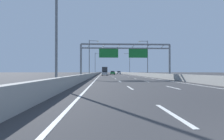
# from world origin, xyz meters

# --- Properties ---
(ground_plane) EXTENTS (260.00, 260.00, 0.00)m
(ground_plane) POSITION_xyz_m (0.00, 100.00, 0.00)
(ground_plane) COLOR #38383A
(lane_dash_left_0) EXTENTS (0.16, 3.00, 0.01)m
(lane_dash_left_0) POSITION_xyz_m (-1.80, 3.50, 0.01)
(lane_dash_left_0) COLOR white
(lane_dash_left_0) RESTS_ON ground_plane
(lane_dash_left_1) EXTENTS (0.16, 3.00, 0.01)m
(lane_dash_left_1) POSITION_xyz_m (-1.80, 12.50, 0.01)
(lane_dash_left_1) COLOR white
(lane_dash_left_1) RESTS_ON ground_plane
(lane_dash_left_2) EXTENTS (0.16, 3.00, 0.01)m
(lane_dash_left_2) POSITION_xyz_m (-1.80, 21.50, 0.01)
(lane_dash_left_2) COLOR white
(lane_dash_left_2) RESTS_ON ground_plane
(lane_dash_left_3) EXTENTS (0.16, 3.00, 0.01)m
(lane_dash_left_3) POSITION_xyz_m (-1.80, 30.50, 0.01)
(lane_dash_left_3) COLOR white
(lane_dash_left_3) RESTS_ON ground_plane
(lane_dash_left_4) EXTENTS (0.16, 3.00, 0.01)m
(lane_dash_left_4) POSITION_xyz_m (-1.80, 39.50, 0.01)
(lane_dash_left_4) COLOR white
(lane_dash_left_4) RESTS_ON ground_plane
(lane_dash_left_5) EXTENTS (0.16, 3.00, 0.01)m
(lane_dash_left_5) POSITION_xyz_m (-1.80, 48.50, 0.01)
(lane_dash_left_5) COLOR white
(lane_dash_left_5) RESTS_ON ground_plane
(lane_dash_left_6) EXTENTS (0.16, 3.00, 0.01)m
(lane_dash_left_6) POSITION_xyz_m (-1.80, 57.50, 0.01)
(lane_dash_left_6) COLOR white
(lane_dash_left_6) RESTS_ON ground_plane
(lane_dash_left_7) EXTENTS (0.16, 3.00, 0.01)m
(lane_dash_left_7) POSITION_xyz_m (-1.80, 66.50, 0.01)
(lane_dash_left_7) COLOR white
(lane_dash_left_7) RESTS_ON ground_plane
(lane_dash_left_8) EXTENTS (0.16, 3.00, 0.01)m
(lane_dash_left_8) POSITION_xyz_m (-1.80, 75.50, 0.01)
(lane_dash_left_8) COLOR white
(lane_dash_left_8) RESTS_ON ground_plane
(lane_dash_left_9) EXTENTS (0.16, 3.00, 0.01)m
(lane_dash_left_9) POSITION_xyz_m (-1.80, 84.50, 0.01)
(lane_dash_left_9) COLOR white
(lane_dash_left_9) RESTS_ON ground_plane
(lane_dash_left_10) EXTENTS (0.16, 3.00, 0.01)m
(lane_dash_left_10) POSITION_xyz_m (-1.80, 93.50, 0.01)
(lane_dash_left_10) COLOR white
(lane_dash_left_10) RESTS_ON ground_plane
(lane_dash_left_11) EXTENTS (0.16, 3.00, 0.01)m
(lane_dash_left_11) POSITION_xyz_m (-1.80, 102.50, 0.01)
(lane_dash_left_11) COLOR white
(lane_dash_left_11) RESTS_ON ground_plane
(lane_dash_left_12) EXTENTS (0.16, 3.00, 0.01)m
(lane_dash_left_12) POSITION_xyz_m (-1.80, 111.50, 0.01)
(lane_dash_left_12) COLOR white
(lane_dash_left_12) RESTS_ON ground_plane
(lane_dash_left_13) EXTENTS (0.16, 3.00, 0.01)m
(lane_dash_left_13) POSITION_xyz_m (-1.80, 120.50, 0.01)
(lane_dash_left_13) COLOR white
(lane_dash_left_13) RESTS_ON ground_plane
(lane_dash_left_14) EXTENTS (0.16, 3.00, 0.01)m
(lane_dash_left_14) POSITION_xyz_m (-1.80, 129.50, 0.01)
(lane_dash_left_14) COLOR white
(lane_dash_left_14) RESTS_ON ground_plane
(lane_dash_left_15) EXTENTS (0.16, 3.00, 0.01)m
(lane_dash_left_15) POSITION_xyz_m (-1.80, 138.50, 0.01)
(lane_dash_left_15) COLOR white
(lane_dash_left_15) RESTS_ON ground_plane
(lane_dash_left_16) EXTENTS (0.16, 3.00, 0.01)m
(lane_dash_left_16) POSITION_xyz_m (-1.80, 147.50, 0.01)
(lane_dash_left_16) COLOR white
(lane_dash_left_16) RESTS_ON ground_plane
(lane_dash_left_17) EXTENTS (0.16, 3.00, 0.01)m
(lane_dash_left_17) POSITION_xyz_m (-1.80, 156.50, 0.01)
(lane_dash_left_17) COLOR white
(lane_dash_left_17) RESTS_ON ground_plane
(lane_dash_right_1) EXTENTS (0.16, 3.00, 0.01)m
(lane_dash_right_1) POSITION_xyz_m (1.80, 12.50, 0.01)
(lane_dash_right_1) COLOR white
(lane_dash_right_1) RESTS_ON ground_plane
(lane_dash_right_2) EXTENTS (0.16, 3.00, 0.01)m
(lane_dash_right_2) POSITION_xyz_m (1.80, 21.50, 0.01)
(lane_dash_right_2) COLOR white
(lane_dash_right_2) RESTS_ON ground_plane
(lane_dash_right_3) EXTENTS (0.16, 3.00, 0.01)m
(lane_dash_right_3) POSITION_xyz_m (1.80, 30.50, 0.01)
(lane_dash_right_3) COLOR white
(lane_dash_right_3) RESTS_ON ground_plane
(lane_dash_right_4) EXTENTS (0.16, 3.00, 0.01)m
(lane_dash_right_4) POSITION_xyz_m (1.80, 39.50, 0.01)
(lane_dash_right_4) COLOR white
(lane_dash_right_4) RESTS_ON ground_plane
(lane_dash_right_5) EXTENTS (0.16, 3.00, 0.01)m
(lane_dash_right_5) POSITION_xyz_m (1.80, 48.50, 0.01)
(lane_dash_right_5) COLOR white
(lane_dash_right_5) RESTS_ON ground_plane
(lane_dash_right_6) EXTENTS (0.16, 3.00, 0.01)m
(lane_dash_right_6) POSITION_xyz_m (1.80, 57.50, 0.01)
(lane_dash_right_6) COLOR white
(lane_dash_right_6) RESTS_ON ground_plane
(lane_dash_right_7) EXTENTS (0.16, 3.00, 0.01)m
(lane_dash_right_7) POSITION_xyz_m (1.80, 66.50, 0.01)
(lane_dash_right_7) COLOR white
(lane_dash_right_7) RESTS_ON ground_plane
(lane_dash_right_8) EXTENTS (0.16, 3.00, 0.01)m
(lane_dash_right_8) POSITION_xyz_m (1.80, 75.50, 0.01)
(lane_dash_right_8) COLOR white
(lane_dash_right_8) RESTS_ON ground_plane
(lane_dash_right_9) EXTENTS (0.16, 3.00, 0.01)m
(lane_dash_right_9) POSITION_xyz_m (1.80, 84.50, 0.01)
(lane_dash_right_9) COLOR white
(lane_dash_right_9) RESTS_ON ground_plane
(lane_dash_right_10) EXTENTS (0.16, 3.00, 0.01)m
(lane_dash_right_10) POSITION_xyz_m (1.80, 93.50, 0.01)
(lane_dash_right_10) COLOR white
(lane_dash_right_10) RESTS_ON ground_plane
(lane_dash_right_11) EXTENTS (0.16, 3.00, 0.01)m
(lane_dash_right_11) POSITION_xyz_m (1.80, 102.50, 0.01)
(lane_dash_right_11) COLOR white
(lane_dash_right_11) RESTS_ON ground_plane
(lane_dash_right_12) EXTENTS (0.16, 3.00, 0.01)m
(lane_dash_right_12) POSITION_xyz_m (1.80, 111.50, 0.01)
(lane_dash_right_12) COLOR white
(lane_dash_right_12) RESTS_ON ground_plane
(lane_dash_right_13) EXTENTS (0.16, 3.00, 0.01)m
(lane_dash_right_13) POSITION_xyz_m (1.80, 120.50, 0.01)
(lane_dash_right_13) COLOR white
(lane_dash_right_13) RESTS_ON ground_plane
(lane_dash_right_14) EXTENTS (0.16, 3.00, 0.01)m
(lane_dash_right_14) POSITION_xyz_m (1.80, 129.50, 0.01)
(lane_dash_right_14) COLOR white
(lane_dash_right_14) RESTS_ON ground_plane
(lane_dash_right_15) EXTENTS (0.16, 3.00, 0.01)m
(lane_dash_right_15) POSITION_xyz_m (1.80, 138.50, 0.01)
(lane_dash_right_15) COLOR white
(lane_dash_right_15) RESTS_ON ground_plane
(lane_dash_right_16) EXTENTS (0.16, 3.00, 0.01)m
(lane_dash_right_16) POSITION_xyz_m (1.80, 147.50, 0.01)
(lane_dash_right_16) COLOR white
(lane_dash_right_16) RESTS_ON ground_plane
(lane_dash_right_17) EXTENTS (0.16, 3.00, 0.01)m
(lane_dash_right_17) POSITION_xyz_m (1.80, 156.50, 0.01)
(lane_dash_right_17) COLOR white
(lane_dash_right_17) RESTS_ON ground_plane
(edge_line_left) EXTENTS (0.16, 176.00, 0.01)m
(edge_line_left) POSITION_xyz_m (-5.25, 88.00, 0.01)
(edge_line_left) COLOR white
(edge_line_left) RESTS_ON ground_plane
(edge_line_right) EXTENTS (0.16, 176.00, 0.01)m
(edge_line_right) POSITION_xyz_m (5.25, 88.00, 0.01)
(edge_line_right) COLOR white
(edge_line_right) RESTS_ON ground_plane
(barrier_left) EXTENTS (0.45, 220.00, 0.95)m
(barrier_left) POSITION_xyz_m (-6.90, 110.00, 0.47)
(barrier_left) COLOR #9E9E99
(barrier_left) RESTS_ON ground_plane
(barrier_right) EXTENTS (0.45, 220.00, 0.95)m
(barrier_right) POSITION_xyz_m (6.90, 110.00, 0.47)
(barrier_right) COLOR #9E9E99
(barrier_right) RESTS_ON ground_plane
(sign_gantry) EXTENTS (16.29, 0.36, 6.36)m
(sign_gantry) POSITION_xyz_m (-0.10, 29.58, 4.81)
(sign_gantry) COLOR gray
(sign_gantry) RESTS_ON ground_plane
(streetlamp_left_near) EXTENTS (2.58, 0.28, 9.50)m
(streetlamp_left_near) POSITION_xyz_m (-7.47, 12.17, 5.40)
(streetlamp_left_near) COLOR slate
(streetlamp_left_near) RESTS_ON ground_plane
(streetlamp_left_mid) EXTENTS (2.58, 0.28, 9.50)m
(streetlamp_left_mid) POSITION_xyz_m (-7.47, 44.62, 5.40)
(streetlamp_left_mid) COLOR slate
(streetlamp_left_mid) RESTS_ON ground_plane
(streetlamp_right_mid) EXTENTS (2.58, 0.28, 9.50)m
(streetlamp_right_mid) POSITION_xyz_m (7.47, 44.62, 5.40)
(streetlamp_right_mid) COLOR slate
(streetlamp_right_mid) RESTS_ON ground_plane
(streetlamp_left_far) EXTENTS (2.58, 0.28, 9.50)m
(streetlamp_left_far) POSITION_xyz_m (-7.47, 77.08, 5.40)
(streetlamp_left_far) COLOR slate
(streetlamp_left_far) RESTS_ON ground_plane
(streetlamp_right_far) EXTENTS (2.58, 0.28, 9.50)m
(streetlamp_right_far) POSITION_xyz_m (7.47, 77.08, 5.40)
(streetlamp_right_far) COLOR slate
(streetlamp_right_far) RESTS_ON ground_plane
(green_car) EXTENTS (1.73, 4.66, 1.46)m
(green_car) POSITION_xyz_m (-0.23, 71.68, 0.77)
(green_car) COLOR #1E7A38
(green_car) RESTS_ON ground_plane
(red_car) EXTENTS (1.86, 4.39, 1.43)m
(red_car) POSITION_xyz_m (-3.51, 90.42, 0.74)
(red_car) COLOR red
(red_car) RESTS_ON ground_plane
(silver_car) EXTENTS (1.75, 4.27, 1.48)m
(silver_car) POSITION_xyz_m (-3.65, 54.84, 0.76)
(silver_car) COLOR #A8ADB2
(silver_car) RESTS_ON ground_plane
(white_car) EXTENTS (1.82, 4.43, 1.47)m
(white_car) POSITION_xyz_m (3.61, 86.76, 0.74)
(white_car) COLOR silver
(white_car) RESTS_ON ground_plane
(box_truck) EXTENTS (2.37, 8.56, 3.28)m
(box_truck) POSITION_xyz_m (-3.46, 79.17, 1.77)
(box_truck) COLOR silver
(box_truck) RESTS_ON ground_plane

